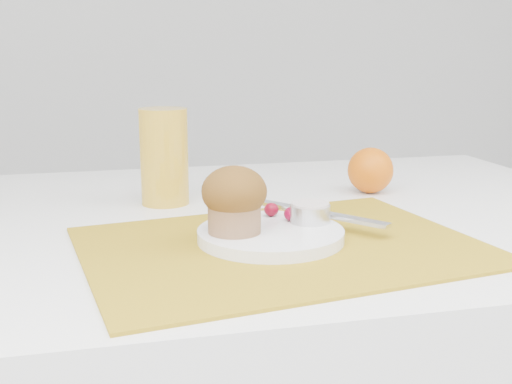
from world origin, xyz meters
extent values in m
cube|color=#A27F16|center=(0.00, -0.12, 0.75)|extent=(0.53, 0.42, 0.00)
cylinder|color=white|center=(-0.01, -0.10, 0.76)|extent=(0.24, 0.24, 0.01)
cylinder|color=silver|center=(0.05, -0.08, 0.78)|extent=(0.06, 0.06, 0.02)
cylinder|color=beige|center=(0.05, -0.08, 0.79)|extent=(0.06, 0.06, 0.01)
ellipsoid|color=#50020F|center=(0.00, -0.04, 0.78)|extent=(0.02, 0.02, 0.02)
ellipsoid|color=#5A021A|center=(0.02, -0.07, 0.78)|extent=(0.02, 0.02, 0.02)
cube|color=silver|center=(0.07, -0.05, 0.77)|extent=(0.14, 0.18, 0.01)
sphere|color=#DC6207|center=(0.23, 0.14, 0.79)|extent=(0.08, 0.08, 0.08)
cylinder|color=gold|center=(-0.12, 0.14, 0.83)|extent=(0.09, 0.09, 0.15)
cylinder|color=#916746|center=(-0.06, -0.11, 0.79)|extent=(0.07, 0.07, 0.04)
ellipsoid|color=#3D230B|center=(-0.06, -0.11, 0.82)|extent=(0.08, 0.08, 0.06)
camera|label=1|loc=(-0.21, -0.86, 1.00)|focal=45.00mm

